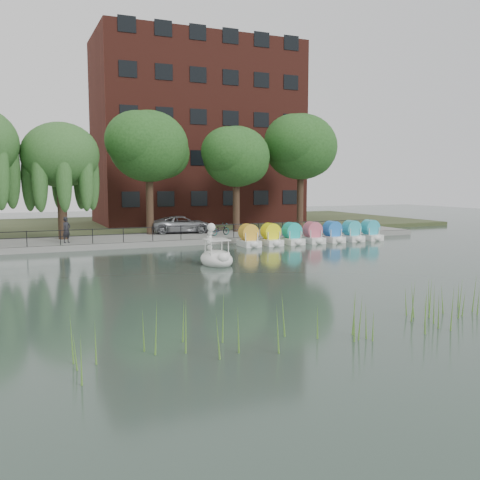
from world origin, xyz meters
TOP-DOWN VIEW (x-y plane):
  - ground_plane at (0.00, 0.00)m, footprint 120.00×120.00m
  - promenade at (0.00, 16.00)m, footprint 40.00×6.00m
  - kerb at (0.00, 13.05)m, footprint 40.00×0.25m
  - land_strip at (0.00, 30.00)m, footprint 60.00×22.00m
  - railing at (0.00, 13.25)m, footprint 32.00×0.05m
  - apartment_building at (7.00, 29.97)m, footprint 20.00×10.07m
  - willow_mid at (-7.50, 17.00)m, footprint 5.32×5.32m
  - broadleaf_center at (-1.00, 18.00)m, footprint 6.00×6.00m
  - broadleaf_right at (6.00, 17.50)m, footprint 5.40×5.40m
  - broadleaf_far at (12.50, 18.50)m, footprint 6.30×6.30m
  - minivan at (1.59, 17.97)m, footprint 3.40×5.87m
  - bicycle at (3.62, 15.01)m, footprint 1.08×1.82m
  - pedestrian at (-7.50, 14.47)m, footprint 0.86×0.82m
  - swan_boat at (-0.80, 4.22)m, footprint 1.71×2.71m
  - pedal_boat_row at (9.26, 10.93)m, footprint 11.35×1.70m
  - reed_bank at (2.00, -9.50)m, footprint 24.00×2.40m

SIDE VIEW (x-z plane):
  - ground_plane at x=0.00m, z-range 0.00..0.00m
  - land_strip at x=0.00m, z-range 0.00..0.36m
  - promenade at x=0.00m, z-range 0.00..0.40m
  - kerb at x=0.00m, z-range 0.00..0.40m
  - swan_boat at x=-0.80m, z-range -0.62..1.57m
  - reed_bank at x=2.00m, z-range 0.00..1.20m
  - pedal_boat_row at x=9.26m, z-range -0.09..1.31m
  - bicycle at x=3.62m, z-range 0.40..1.40m
  - railing at x=0.00m, z-range 0.65..1.65m
  - minivan at x=1.59m, z-range 0.40..1.94m
  - pedestrian at x=-7.50m, z-range 0.40..2.38m
  - willow_mid at x=-7.50m, z-range 2.17..10.32m
  - broadleaf_right at x=6.00m, z-range 2.22..10.55m
  - broadleaf_center at x=-1.00m, z-range 2.44..11.69m
  - broadleaf_far at x=12.50m, z-range 2.54..12.25m
  - apartment_building at x=7.00m, z-range 0.36..18.36m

